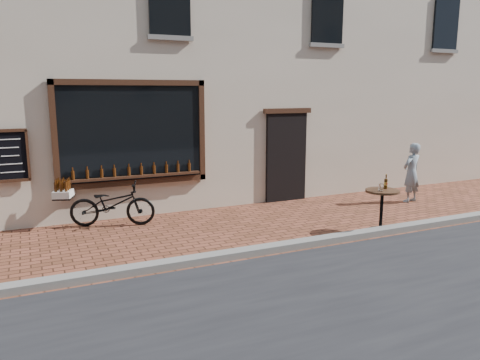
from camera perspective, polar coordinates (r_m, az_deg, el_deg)
name	(u,v)px	position (r m, az deg, el deg)	size (l,w,h in m)	color
ground	(290,253)	(8.16, 6.17, -8.84)	(90.00, 90.00, 0.00)	brown
kerb	(285,246)	(8.30, 5.46, -8.03)	(90.00, 0.25, 0.12)	slate
shop_building	(173,8)	(13.86, -8.13, 20.09)	(28.00, 6.20, 10.00)	beige
cargo_bicycle	(111,204)	(9.95, -15.50, -2.82)	(2.05, 1.15, 0.96)	black
bistro_table	(382,202)	(9.57, 16.92, -2.56)	(0.65, 0.65, 1.12)	black
pedestrian	(411,173)	(12.36, 20.17, 0.84)	(0.54, 0.35, 1.48)	gray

